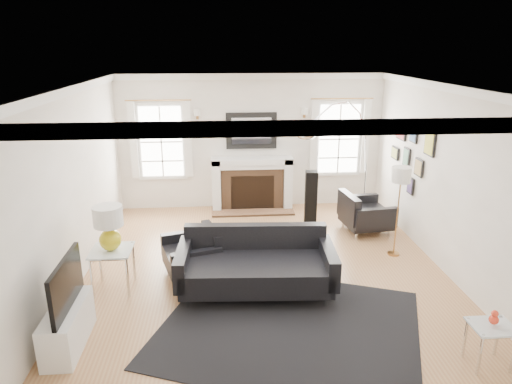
{
  "coord_description": "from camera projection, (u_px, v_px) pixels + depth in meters",
  "views": [
    {
      "loc": [
        -0.64,
        -6.37,
        3.34
      ],
      "look_at": [
        -0.11,
        0.3,
        1.18
      ],
      "focal_mm": 32.0,
      "sensor_mm": 36.0,
      "label": 1
    }
  ],
  "objects": [
    {
      "name": "floor",
      "position": [
        265.0,
        269.0,
        7.12
      ],
      "size": [
        6.0,
        6.0,
        0.0
      ],
      "primitive_type": "plane",
      "color": "#A26A44",
      "rests_on": "ground"
    },
    {
      "name": "back_wall",
      "position": [
        251.0,
        142.0,
        9.54
      ],
      "size": [
        5.5,
        0.04,
        2.8
      ],
      "primitive_type": "cube",
      "color": "white",
      "rests_on": "floor"
    },
    {
      "name": "front_wall",
      "position": [
        300.0,
        287.0,
        3.84
      ],
      "size": [
        5.5,
        0.04,
        2.8
      ],
      "primitive_type": "cube",
      "color": "white",
      "rests_on": "floor"
    },
    {
      "name": "left_wall",
      "position": [
        73.0,
        188.0,
        6.48
      ],
      "size": [
        0.04,
        6.0,
        2.8
      ],
      "primitive_type": "cube",
      "color": "white",
      "rests_on": "floor"
    },
    {
      "name": "right_wall",
      "position": [
        446.0,
        180.0,
        6.9
      ],
      "size": [
        0.04,
        6.0,
        2.8
      ],
      "primitive_type": "cube",
      "color": "white",
      "rests_on": "floor"
    },
    {
      "name": "ceiling",
      "position": [
        266.0,
        86.0,
        6.26
      ],
      "size": [
        5.5,
        6.0,
        0.02
      ],
      "primitive_type": "cube",
      "color": "white",
      "rests_on": "back_wall"
    },
    {
      "name": "crown_molding",
      "position": [
        266.0,
        91.0,
        6.28
      ],
      "size": [
        5.5,
        6.0,
        0.12
      ],
      "primitive_type": "cube",
      "color": "white",
      "rests_on": "back_wall"
    },
    {
      "name": "fireplace",
      "position": [
        252.0,
        184.0,
        9.6
      ],
      "size": [
        1.7,
        0.69,
        1.11
      ],
      "color": "white",
      "rests_on": "floor"
    },
    {
      "name": "mantel_mirror",
      "position": [
        251.0,
        131.0,
        9.41
      ],
      "size": [
        1.05,
        0.07,
        0.75
      ],
      "color": "black",
      "rests_on": "back_wall"
    },
    {
      "name": "window_left",
      "position": [
        161.0,
        141.0,
        9.33
      ],
      "size": [
        1.24,
        0.15,
        1.62
      ],
      "color": "white",
      "rests_on": "back_wall"
    },
    {
      "name": "window_right",
      "position": [
        339.0,
        139.0,
        9.61
      ],
      "size": [
        1.24,
        0.15,
        1.62
      ],
      "color": "white",
      "rests_on": "back_wall"
    },
    {
      "name": "gallery_wall",
      "position": [
        411.0,
        152.0,
        8.08
      ],
      "size": [
        0.04,
        1.73,
        1.29
      ],
      "color": "black",
      "rests_on": "right_wall"
    },
    {
      "name": "tv_unit",
      "position": [
        68.0,
        321.0,
        5.22
      ],
      "size": [
        0.35,
        1.0,
        1.09
      ],
      "color": "white",
      "rests_on": "floor"
    },
    {
      "name": "area_rug",
      "position": [
        289.0,
        327.0,
        5.66
      ],
      "size": [
        3.79,
        3.5,
        0.01
      ],
      "primitive_type": "cube",
      "rotation": [
        0.0,
        0.0,
        -0.37
      ],
      "color": "black",
      "rests_on": "floor"
    },
    {
      "name": "sofa",
      "position": [
        256.0,
        265.0,
        6.42
      ],
      "size": [
        2.23,
        1.12,
        0.71
      ],
      "color": "black",
      "rests_on": "floor"
    },
    {
      "name": "armchair_left",
      "position": [
        195.0,
        254.0,
        6.9
      ],
      "size": [
        0.98,
        1.04,
        0.58
      ],
      "color": "black",
      "rests_on": "floor"
    },
    {
      "name": "armchair_right",
      "position": [
        363.0,
        214.0,
        8.48
      ],
      "size": [
        0.93,
        1.01,
        0.61
      ],
      "color": "black",
      "rests_on": "floor"
    },
    {
      "name": "coffee_table",
      "position": [
        254.0,
        237.0,
        7.39
      ],
      "size": [
        0.91,
        0.91,
        0.4
      ],
      "color": "silver",
      "rests_on": "floor"
    },
    {
      "name": "side_table_left",
      "position": [
        112.0,
        257.0,
        6.4
      ],
      "size": [
        0.56,
        0.56,
        0.62
      ],
      "color": "silver",
      "rests_on": "floor"
    },
    {
      "name": "nesting_table",
      "position": [
        491.0,
        335.0,
        4.88
      ],
      "size": [
        0.45,
        0.38,
        0.5
      ],
      "color": "silver",
      "rests_on": "floor"
    },
    {
      "name": "gourd_lamp",
      "position": [
        109.0,
        225.0,
        6.25
      ],
      "size": [
        0.4,
        0.4,
        0.64
      ],
      "color": "gold",
      "rests_on": "side_table_left"
    },
    {
      "name": "orange_vase",
      "position": [
        494.0,
        318.0,
        4.82
      ],
      "size": [
        0.1,
        0.1,
        0.16
      ],
      "color": "red",
      "rests_on": "nesting_table"
    },
    {
      "name": "arc_floor_lamp",
      "position": [
        339.0,
        161.0,
        8.2
      ],
      "size": [
        1.77,
        1.64,
        2.51
      ],
      "color": "silver",
      "rests_on": "floor"
    },
    {
      "name": "stick_floor_lamp",
      "position": [
        401.0,
        179.0,
        7.23
      ],
      "size": [
        0.31,
        0.31,
        1.51
      ],
      "color": "#A7733A",
      "rests_on": "floor"
    },
    {
      "name": "speaker_tower",
      "position": [
        311.0,
        199.0,
        8.63
      ],
      "size": [
        0.24,
        0.24,
        1.11
      ],
      "primitive_type": "cube",
      "rotation": [
        0.0,
        0.0,
        -0.1
      ],
      "color": "black",
      "rests_on": "floor"
    }
  ]
}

